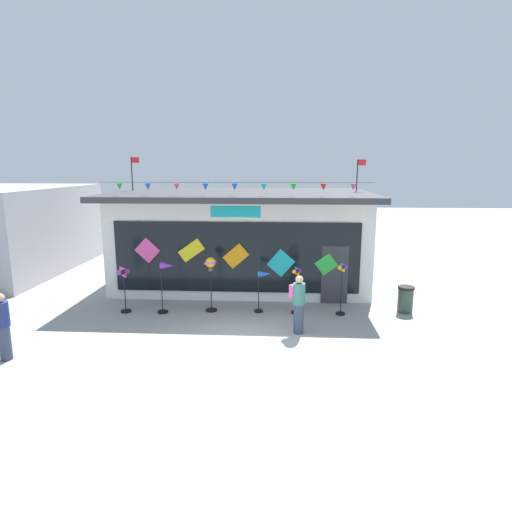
{
  "coord_description": "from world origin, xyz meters",
  "views": [
    {
      "loc": [
        1.0,
        -10.54,
        4.63
      ],
      "look_at": [
        0.15,
        3.71,
        1.68
      ],
      "focal_mm": 30.43,
      "sensor_mm": 36.0,
      "label": 1
    }
  ],
  "objects": [
    {
      "name": "ground_plane",
      "position": [
        0.0,
        0.0,
        0.0
      ],
      "size": [
        80.0,
        80.0,
        0.0
      ],
      "primitive_type": "plane",
      "color": "#9E9B99"
    },
    {
      "name": "kite_shop_building",
      "position": [
        -0.55,
        6.63,
        1.86
      ],
      "size": [
        9.77,
        6.39,
        5.0
      ],
      "color": "silver",
      "rests_on": "ground_plane"
    },
    {
      "name": "wind_spinner_far_left",
      "position": [
        -4.02,
        2.56,
        0.98
      ],
      "size": [
        0.38,
        0.33,
        1.54
      ],
      "color": "black",
      "rests_on": "ground_plane"
    },
    {
      "name": "wind_spinner_left",
      "position": [
        -2.66,
        2.59,
        1.18
      ],
      "size": [
        0.6,
        0.35,
        1.68
      ],
      "color": "black",
      "rests_on": "ground_plane"
    },
    {
      "name": "wind_spinner_center_left",
      "position": [
        -1.26,
        2.85,
        1.37
      ],
      "size": [
        0.37,
        0.37,
        1.79
      ],
      "color": "black",
      "rests_on": "ground_plane"
    },
    {
      "name": "wind_spinner_center_right",
      "position": [
        0.43,
        2.86,
        1.01
      ],
      "size": [
        0.56,
        0.32,
        1.38
      ],
      "color": "black",
      "rests_on": "ground_plane"
    },
    {
      "name": "wind_spinner_right",
      "position": [
        1.49,
        2.78,
        0.84
      ],
      "size": [
        0.32,
        0.32,
        1.56
      ],
      "color": "black",
      "rests_on": "ground_plane"
    },
    {
      "name": "wind_spinner_far_right",
      "position": [
        2.9,
        2.74,
        1.01
      ],
      "size": [
        0.32,
        0.3,
        1.71
      ],
      "color": "black",
      "rests_on": "ground_plane"
    },
    {
      "name": "person_near_camera",
      "position": [
        1.49,
        1.11,
        0.89
      ],
      "size": [
        0.45,
        0.47,
        1.68
      ],
      "rotation": [
        0.0,
        0.0,
        0.71
      ],
      "color": "#333D56",
      "rests_on": "ground_plane"
    },
    {
      "name": "person_mid_plaza",
      "position": [
        -5.68,
        -1.04,
        0.86
      ],
      "size": [
        0.34,
        0.34,
        1.68
      ],
      "rotation": [
        0.0,
        0.0,
        2.8
      ],
      "color": "#333D56",
      "rests_on": "ground_plane"
    },
    {
      "name": "trash_bin",
      "position": [
        5.02,
        3.13,
        0.44
      ],
      "size": [
        0.52,
        0.52,
        0.86
      ],
      "color": "#2D4238",
      "rests_on": "ground_plane"
    },
    {
      "name": "neighbour_building",
      "position": [
        -11.64,
        8.03,
        1.87
      ],
      "size": [
        6.05,
        8.19,
        3.74
      ],
      "primitive_type": "cube",
      "color": "#99999E",
      "rests_on": "ground_plane"
    }
  ]
}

